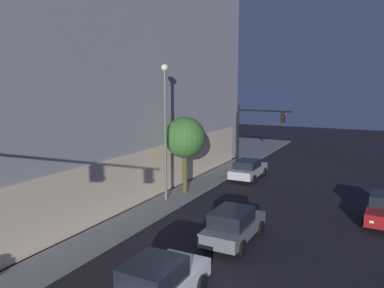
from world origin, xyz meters
TOP-DOWN VIEW (x-y plane):
  - traffic_light_far_corner at (21.57, 5.68)m, footprint 0.52×4.85m
  - street_lamp_sidewalk at (9.77, 7.79)m, footprint 0.44×0.44m
  - sidewalk_tree at (11.89, 7.54)m, footprint 2.78×2.78m
  - car_white at (-0.38, 2.09)m, footprint 4.40×2.11m
  - car_grey at (5.82, 1.74)m, footprint 4.35×2.04m
  - car_silver at (18.06, 5.08)m, footprint 4.67×2.03m

SIDE VIEW (x-z plane):
  - car_silver at x=18.06m, z-range 0.02..1.56m
  - car_grey at x=5.82m, z-range 0.02..1.65m
  - car_white at x=-0.38m, z-range 0.00..1.68m
  - sidewalk_tree at x=11.89m, z-range 1.31..6.48m
  - traffic_light_far_corner at x=21.57m, z-range 1.13..6.67m
  - street_lamp_sidewalk at x=9.77m, z-range 1.19..9.71m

